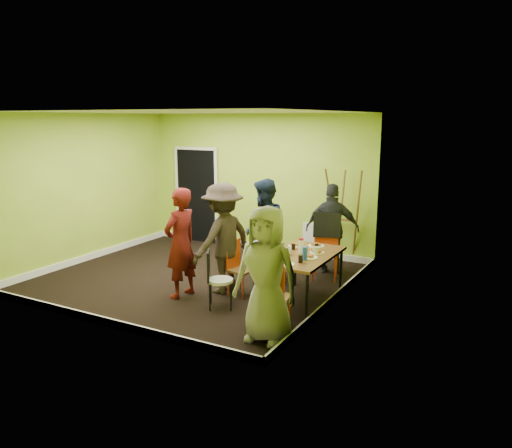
% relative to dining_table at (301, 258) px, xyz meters
% --- Properties ---
extents(ground, '(5.00, 5.00, 0.00)m').
position_rel_dining_table_xyz_m(ground, '(-2.05, 0.22, -0.70)').
color(ground, black).
rests_on(ground, ground).
extents(room_walls, '(5.04, 4.54, 2.82)m').
position_rel_dining_table_xyz_m(room_walls, '(-2.07, 0.27, 0.29)').
color(room_walls, '#8BB32E').
rests_on(room_walls, ground).
extents(dining_table, '(0.90, 1.50, 0.75)m').
position_rel_dining_table_xyz_m(dining_table, '(0.00, 0.00, 0.00)').
color(dining_table, black).
rests_on(dining_table, ground).
extents(chair_left_far, '(0.47, 0.47, 0.99)m').
position_rel_dining_table_xyz_m(chair_left_far, '(-0.87, 0.60, -0.14)').
color(chair_left_far, '#CC3E13').
rests_on(chair_left_far, ground).
extents(chair_left_near, '(0.40, 0.40, 0.85)m').
position_rel_dining_table_xyz_m(chair_left_near, '(-1.02, -0.10, -0.22)').
color(chair_left_near, '#CC3E13').
rests_on(chair_left_near, ground).
extents(chair_back_end, '(0.58, 0.64, 1.11)m').
position_rel_dining_table_xyz_m(chair_back_end, '(-0.14, 1.43, 0.09)').
color(chair_back_end, '#CC3E13').
rests_on(chair_back_end, ground).
extents(chair_front_end, '(0.45, 0.45, 0.93)m').
position_rel_dining_table_xyz_m(chair_front_end, '(0.09, -1.11, -0.18)').
color(chair_front_end, '#CC3E13').
rests_on(chair_front_end, ground).
extents(chair_bentwood, '(0.46, 0.45, 0.85)m').
position_rel_dining_table_xyz_m(chair_bentwood, '(-1.00, -0.74, -0.22)').
color(chair_bentwood, black).
rests_on(chair_bentwood, ground).
extents(easel, '(0.72, 0.68, 1.80)m').
position_rel_dining_table_xyz_m(easel, '(-0.11, 2.25, 0.20)').
color(easel, brown).
rests_on(easel, ground).
extents(plate_near_left, '(0.23, 0.23, 0.01)m').
position_rel_dining_table_xyz_m(plate_near_left, '(-0.26, 0.39, 0.06)').
color(plate_near_left, white).
rests_on(plate_near_left, dining_table).
extents(plate_near_right, '(0.27, 0.27, 0.01)m').
position_rel_dining_table_xyz_m(plate_near_right, '(-0.33, -0.42, 0.06)').
color(plate_near_right, white).
rests_on(plate_near_right, dining_table).
extents(plate_far_back, '(0.25, 0.25, 0.01)m').
position_rel_dining_table_xyz_m(plate_far_back, '(0.02, 0.54, 0.06)').
color(plate_far_back, white).
rests_on(plate_far_back, dining_table).
extents(plate_far_front, '(0.27, 0.27, 0.01)m').
position_rel_dining_table_xyz_m(plate_far_front, '(0.02, -0.59, 0.06)').
color(plate_far_front, white).
rests_on(plate_far_front, dining_table).
extents(plate_wall_back, '(0.22, 0.22, 0.01)m').
position_rel_dining_table_xyz_m(plate_wall_back, '(0.18, 0.17, 0.06)').
color(plate_wall_back, white).
rests_on(plate_wall_back, dining_table).
extents(plate_wall_front, '(0.27, 0.27, 0.01)m').
position_rel_dining_table_xyz_m(plate_wall_front, '(0.17, -0.13, 0.06)').
color(plate_wall_front, white).
rests_on(plate_wall_front, dining_table).
extents(thermos, '(0.08, 0.08, 0.20)m').
position_rel_dining_table_xyz_m(thermos, '(-0.02, 0.05, 0.15)').
color(thermos, white).
rests_on(thermos, dining_table).
extents(blue_bottle, '(0.07, 0.07, 0.19)m').
position_rel_dining_table_xyz_m(blue_bottle, '(0.17, -0.25, 0.15)').
color(blue_bottle, blue).
rests_on(blue_bottle, dining_table).
extents(orange_bottle, '(0.03, 0.03, 0.07)m').
position_rel_dining_table_xyz_m(orange_bottle, '(-0.00, 0.23, 0.09)').
color(orange_bottle, '#CC3E13').
rests_on(orange_bottle, dining_table).
extents(glass_mid, '(0.06, 0.06, 0.09)m').
position_rel_dining_table_xyz_m(glass_mid, '(-0.21, 0.19, 0.10)').
color(glass_mid, black).
rests_on(glass_mid, dining_table).
extents(glass_back, '(0.06, 0.06, 0.08)m').
position_rel_dining_table_xyz_m(glass_back, '(0.09, 0.38, 0.10)').
color(glass_back, black).
rests_on(glass_back, dining_table).
extents(glass_front, '(0.06, 0.06, 0.11)m').
position_rel_dining_table_xyz_m(glass_front, '(0.17, -0.41, 0.11)').
color(glass_front, black).
rests_on(glass_front, dining_table).
extents(cup_a, '(0.12, 0.12, 0.09)m').
position_rel_dining_table_xyz_m(cup_a, '(-0.16, -0.13, 0.10)').
color(cup_a, white).
rests_on(cup_a, dining_table).
extents(cup_b, '(0.11, 0.11, 0.10)m').
position_rel_dining_table_xyz_m(cup_b, '(0.18, 0.12, 0.11)').
color(cup_b, white).
rests_on(cup_b, dining_table).
extents(person_standing, '(0.48, 0.66, 1.69)m').
position_rel_dining_table_xyz_m(person_standing, '(-1.72, -0.61, 0.15)').
color(person_standing, '#510F0E').
rests_on(person_standing, ground).
extents(person_left_far, '(0.92, 1.02, 1.72)m').
position_rel_dining_table_xyz_m(person_left_far, '(-1.02, 0.78, 0.16)').
color(person_left_far, '#152035').
rests_on(person_left_far, ground).
extents(person_left_near, '(0.90, 1.25, 1.74)m').
position_rel_dining_table_xyz_m(person_left_near, '(-1.27, -0.12, 0.17)').
color(person_left_near, '#2D231E').
rests_on(person_left_near, ground).
extents(person_back_end, '(1.01, 0.64, 1.59)m').
position_rel_dining_table_xyz_m(person_back_end, '(-0.11, 1.64, 0.10)').
color(person_back_end, '#212327').
rests_on(person_back_end, ground).
extents(person_front_end, '(0.85, 0.57, 1.69)m').
position_rel_dining_table_xyz_m(person_front_end, '(0.13, -1.36, 0.15)').
color(person_front_end, gray).
rests_on(person_front_end, ground).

